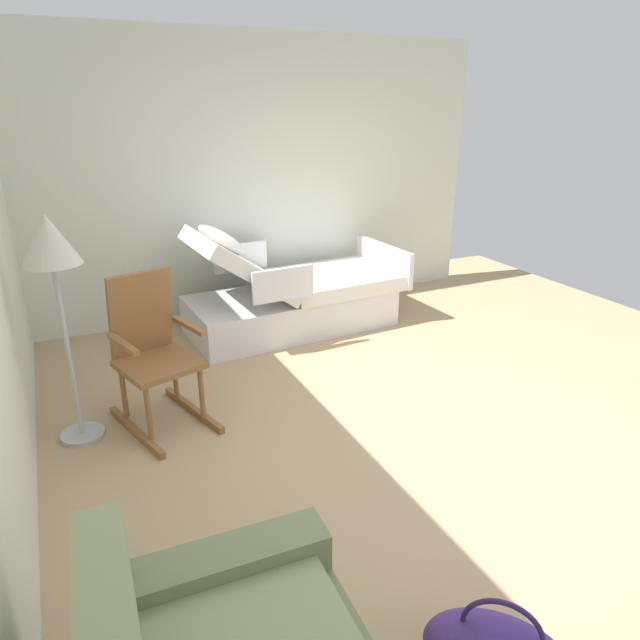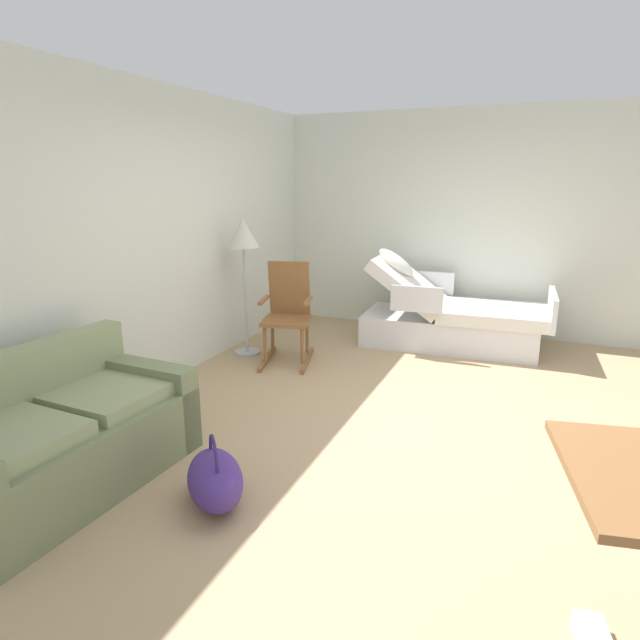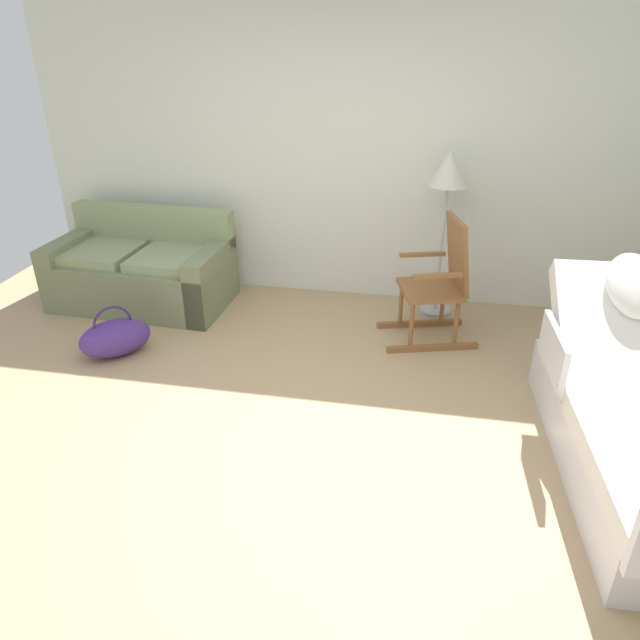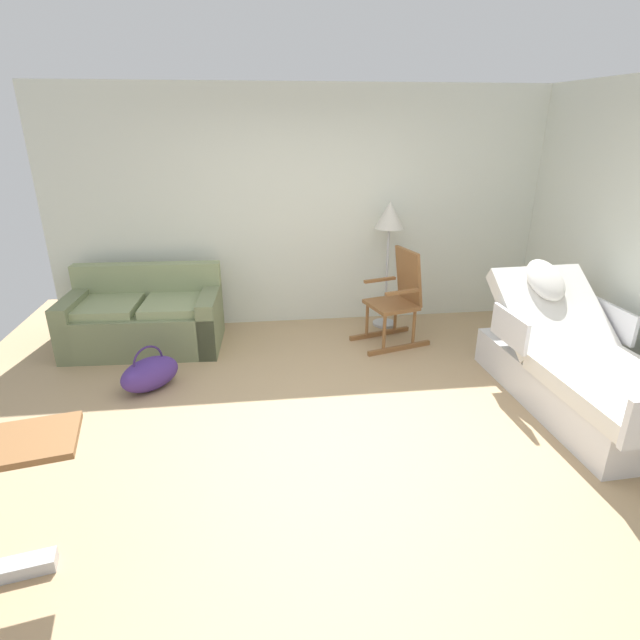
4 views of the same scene
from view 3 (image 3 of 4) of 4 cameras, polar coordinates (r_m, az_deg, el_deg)
ground_plane at (r=3.87m, az=-3.18°, el=-11.15°), size 6.97×6.97×0.00m
back_wall at (r=5.45m, az=2.40°, el=16.04°), size 5.78×0.10×2.70m
couch at (r=5.74m, az=-17.00°, el=4.54°), size 1.64×0.92×0.85m
rocking_chair at (r=4.85m, az=11.65°, el=3.57°), size 0.86×0.66×1.05m
floor_lamp at (r=5.11m, az=12.46°, el=13.30°), size 0.34×0.34×1.48m
duffel_bag at (r=4.92m, az=-19.44°, el=-1.63°), size 0.63×0.61×0.43m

